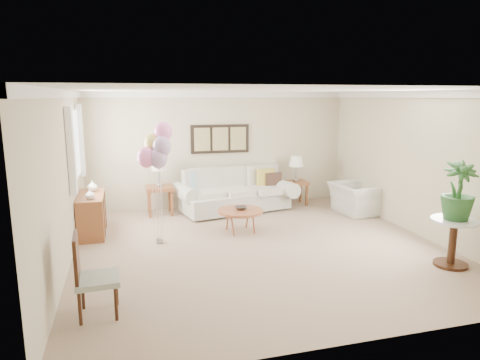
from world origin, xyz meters
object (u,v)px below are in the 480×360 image
at_px(accent_chair, 91,274).
at_px(coffee_table, 240,212).
at_px(armchair, 356,199).
at_px(sofa, 235,194).
at_px(balloon_cluster, 157,148).

bearing_deg(accent_chair, coffee_table, 45.92).
height_order(armchair, accent_chair, accent_chair).
height_order(coffee_table, accent_chair, accent_chair).
xyz_separation_m(sofa, accent_chair, (-2.77, -4.08, 0.14)).
bearing_deg(armchair, coffee_table, 98.07).
xyz_separation_m(coffee_table, armchair, (2.76, 0.61, -0.07)).
height_order(sofa, coffee_table, sofa).
height_order(coffee_table, balloon_cluster, balloon_cluster).
xyz_separation_m(sofa, armchair, (2.46, -0.91, -0.05)).
distance_m(armchair, balloon_cluster, 4.55).
distance_m(armchair, accent_chair, 6.12).
relative_size(armchair, accent_chair, 1.02).
xyz_separation_m(coffee_table, balloon_cluster, (-1.51, -0.25, 1.27)).
xyz_separation_m(sofa, balloon_cluster, (-1.81, -1.77, 1.29)).
xyz_separation_m(armchair, balloon_cluster, (-4.27, -0.86, 1.33)).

